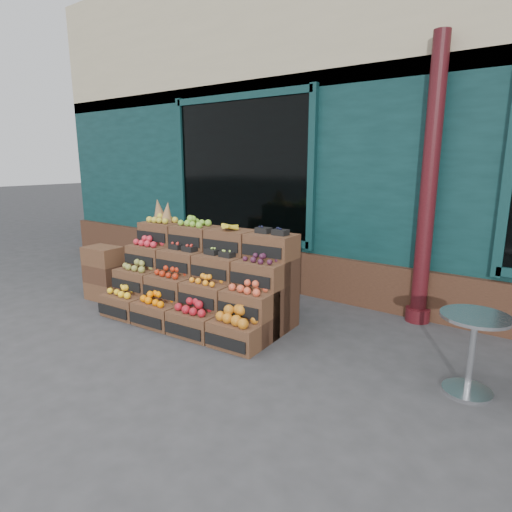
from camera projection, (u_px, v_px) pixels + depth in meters
The scene contains 6 objects.
ground at pixel (230, 355), 4.22m from camera, with size 60.00×60.00×0.00m, color #363638.
shop_facade at pixel (412, 130), 7.68m from camera, with size 12.00×6.24×4.80m.
crate_display at pixel (201, 284), 5.14m from camera, with size 2.29×1.24×1.39m.
spare_crates at pixel (104, 273), 5.85m from camera, with size 0.52×0.38×0.73m.
bistro_table at pixel (473, 345), 3.45m from camera, with size 0.54×0.54×0.68m.
shopkeeper at pixel (241, 217), 7.26m from camera, with size 0.67×0.44×1.84m, color #18551A.
Camera 1 is at (2.55, -2.96, 1.89)m, focal length 30.00 mm.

